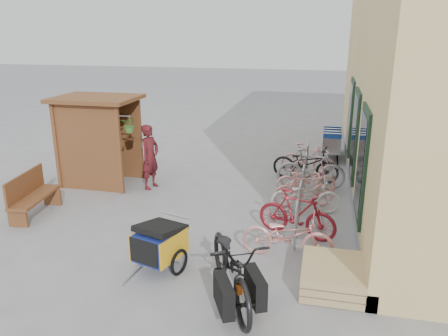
% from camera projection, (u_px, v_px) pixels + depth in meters
% --- Properties ---
extents(ground, '(80.00, 80.00, 0.00)m').
position_uv_depth(ground, '(185.00, 233.00, 9.19)').
color(ground, gray).
extents(kiosk, '(2.49, 1.65, 2.40)m').
position_uv_depth(kiosk, '(95.00, 128.00, 11.72)').
color(kiosk, brown).
rests_on(kiosk, ground).
extents(bike_rack, '(0.05, 5.35, 0.86)m').
position_uv_depth(bike_rack, '(303.00, 181.00, 10.78)').
color(bike_rack, '#A5A8AD').
rests_on(bike_rack, ground).
extents(pallet_stack, '(1.00, 1.20, 0.40)m').
position_uv_depth(pallet_stack, '(332.00, 276.00, 7.19)').
color(pallet_stack, tan).
rests_on(pallet_stack, ground).
extents(bench, '(0.68, 1.63, 1.00)m').
position_uv_depth(bench, '(31.00, 194.00, 9.92)').
color(bench, brown).
rests_on(bench, ground).
extents(shopping_carts, '(0.58, 1.97, 1.05)m').
position_uv_depth(shopping_carts, '(332.00, 139.00, 14.45)').
color(shopping_carts, silver).
rests_on(shopping_carts, ground).
extents(child_trailer, '(0.99, 1.55, 0.89)m').
position_uv_depth(child_trailer, '(159.00, 243.00, 7.70)').
color(child_trailer, navy).
rests_on(child_trailer, ground).
extents(cargo_bike, '(1.71, 2.39, 1.19)m').
position_uv_depth(cargo_bike, '(232.00, 266.00, 6.75)').
color(cargo_bike, black).
rests_on(cargo_bike, ground).
extents(person_kiosk, '(0.56, 0.72, 1.73)m').
position_uv_depth(person_kiosk, '(150.00, 157.00, 11.55)').
color(person_kiosk, maroon).
rests_on(person_kiosk, ground).
extents(bike_0, '(1.71, 0.62, 0.89)m').
position_uv_depth(bike_0, '(287.00, 235.00, 8.08)').
color(bike_0, pink).
rests_on(bike_0, ground).
extents(bike_1, '(1.73, 0.91, 1.00)m').
position_uv_depth(bike_1, '(297.00, 214.00, 8.88)').
color(bike_1, maroon).
rests_on(bike_1, ground).
extents(bike_2, '(1.66, 0.79, 0.84)m').
position_uv_depth(bike_2, '(306.00, 196.00, 10.08)').
color(bike_2, silver).
rests_on(bike_2, ground).
extents(bike_3, '(1.54, 0.83, 0.89)m').
position_uv_depth(bike_3, '(304.00, 190.00, 10.39)').
color(bike_3, pink).
rests_on(bike_3, ground).
extents(bike_4, '(1.63, 0.91, 0.81)m').
position_uv_depth(bike_4, '(306.00, 180.00, 11.20)').
color(bike_4, pink).
rests_on(bike_4, ground).
extents(bike_5, '(1.83, 0.58, 1.09)m').
position_uv_depth(bike_5, '(311.00, 169.00, 11.60)').
color(bike_5, '#98989C').
rests_on(bike_5, ground).
extents(bike_6, '(1.97, 1.02, 0.99)m').
position_uv_depth(bike_6, '(306.00, 164.00, 12.24)').
color(bike_6, black).
rests_on(bike_6, ground).
extents(bike_7, '(1.57, 0.54, 0.93)m').
position_uv_depth(bike_7, '(307.00, 159.00, 12.80)').
color(bike_7, pink).
rests_on(bike_7, ground).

